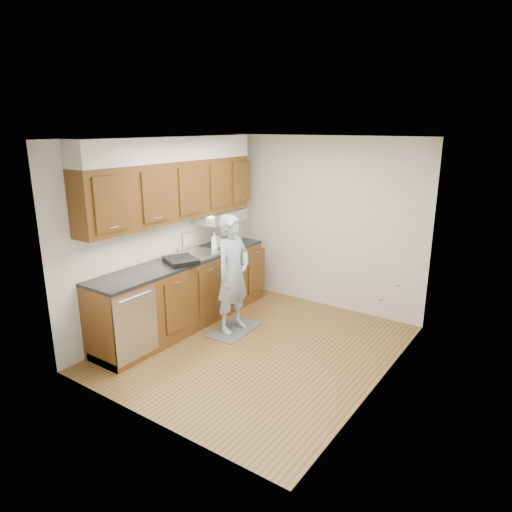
{
  "coord_description": "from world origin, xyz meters",
  "views": [
    {
      "loc": [
        2.88,
        -4.19,
        2.64
      ],
      "look_at": [
        -0.21,
        0.25,
        1.08
      ],
      "focal_mm": 32.0,
      "sensor_mm": 36.0,
      "label": 1
    }
  ],
  "objects": [
    {
      "name": "floor",
      "position": [
        0.0,
        0.0,
        0.0
      ],
      "size": [
        3.5,
        3.5,
        0.0
      ],
      "primitive_type": "plane",
      "color": "olive",
      "rests_on": "ground"
    },
    {
      "name": "dish_rack",
      "position": [
        -1.09,
        -0.16,
        0.97
      ],
      "size": [
        0.54,
        0.5,
        0.07
      ],
      "primitive_type": "cube",
      "rotation": [
        0.0,
        0.0,
        -0.43
      ],
      "color": "black",
      "rests_on": "counter"
    },
    {
      "name": "floor_mat",
      "position": [
        -0.55,
        0.22,
        0.01
      ],
      "size": [
        0.5,
        0.78,
        0.01
      ],
      "primitive_type": "cube",
      "rotation": [
        0.0,
        0.0,
        0.08
      ],
      "color": "slate",
      "rests_on": "floor"
    },
    {
      "name": "person",
      "position": [
        -0.55,
        0.22,
        0.89
      ],
      "size": [
        0.44,
        0.64,
        1.76
      ],
      "primitive_type": "imported",
      "rotation": [
        0.0,
        0.0,
        1.53
      ],
      "color": "#99AFBB",
      "rests_on": "floor_mat"
    },
    {
      "name": "wall_back",
      "position": [
        0.0,
        1.75,
        1.25
      ],
      "size": [
        3.0,
        0.02,
        2.5
      ],
      "primitive_type": "cube",
      "color": "silver",
      "rests_on": "floor"
    },
    {
      "name": "soap_bottle_a",
      "position": [
        -1.15,
        0.59,
        1.07
      ],
      "size": [
        0.14,
        0.14,
        0.26
      ],
      "primitive_type": "imported",
      "rotation": [
        0.0,
        0.0,
        0.56
      ],
      "color": "white",
      "rests_on": "counter"
    },
    {
      "name": "closet_door",
      "position": [
        1.49,
        0.3,
        1.02
      ],
      "size": [
        0.02,
        1.22,
        2.05
      ],
      "primitive_type": "cube",
      "color": "silver",
      "rests_on": "wall_right"
    },
    {
      "name": "wall_left",
      "position": [
        -1.5,
        0.0,
        1.25
      ],
      "size": [
        0.02,
        3.5,
        2.5
      ],
      "primitive_type": "cube",
      "color": "silver",
      "rests_on": "floor"
    },
    {
      "name": "soap_bottle_c",
      "position": [
        -1.11,
        1.02,
        1.03
      ],
      "size": [
        0.19,
        0.19,
        0.18
      ],
      "primitive_type": "imported",
      "rotation": [
        0.0,
        0.0,
        0.77
      ],
      "color": "white",
      "rests_on": "counter"
    },
    {
      "name": "counter",
      "position": [
        -1.2,
        -0.0,
        0.49
      ],
      "size": [
        0.64,
        2.8,
        1.3
      ],
      "color": "brown",
      "rests_on": "floor"
    },
    {
      "name": "soap_bottle_b",
      "position": [
        -1.22,
        0.78,
        1.03
      ],
      "size": [
        0.11,
        0.11,
        0.17
      ],
      "primitive_type": "imported",
      "rotation": [
        0.0,
        0.0,
        -0.47
      ],
      "color": "white",
      "rests_on": "counter"
    },
    {
      "name": "ceiling",
      "position": [
        0.0,
        0.0,
        2.5
      ],
      "size": [
        3.5,
        3.5,
        0.0
      ],
      "primitive_type": "plane",
      "rotation": [
        3.14,
        0.0,
        0.0
      ],
      "color": "white",
      "rests_on": "wall_left"
    },
    {
      "name": "wall_right",
      "position": [
        1.5,
        0.0,
        1.25
      ],
      "size": [
        0.02,
        3.5,
        2.5
      ],
      "primitive_type": "cube",
      "color": "silver",
      "rests_on": "floor"
    },
    {
      "name": "upper_cabinets",
      "position": [
        -1.33,
        0.05,
        1.95
      ],
      "size": [
        0.47,
        2.8,
        1.21
      ],
      "color": "brown",
      "rests_on": "wall_left"
    }
  ]
}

